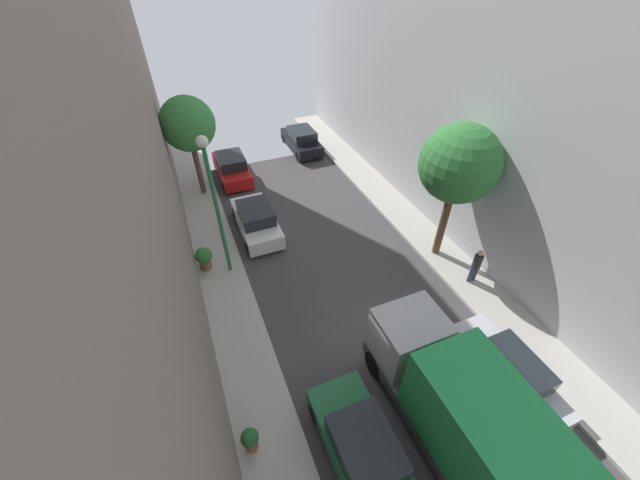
# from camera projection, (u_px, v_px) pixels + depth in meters

# --- Properties ---
(ground) EXTENTS (32.00, 32.00, 0.00)m
(ground) POSITION_uv_depth(u_px,v_px,m) (387.00, 346.00, 13.45)
(ground) COLOR #423F42
(sidewalk_left) EXTENTS (2.00, 44.00, 0.15)m
(sidewalk_left) POSITION_uv_depth(u_px,v_px,m) (257.00, 394.00, 11.94)
(sidewalk_left) COLOR #B7B2A8
(sidewalk_left) RESTS_ON ground
(sidewalk_right) EXTENTS (2.00, 44.00, 0.15)m
(sidewalk_right) POSITION_uv_depth(u_px,v_px,m) (492.00, 305.00, 14.87)
(sidewalk_right) COLOR #B7B2A8
(sidewalk_right) RESTS_ON ground
(parked_car_left_1) EXTENTS (1.78, 4.20, 1.57)m
(parked_car_left_1) POSITION_uv_depth(u_px,v_px,m) (363.00, 451.00, 10.04)
(parked_car_left_1) COLOR #1E6638
(parked_car_left_1) RESTS_ON ground
(parked_car_left_2) EXTENTS (1.78, 4.20, 1.57)m
(parked_car_left_2) POSITION_uv_depth(u_px,v_px,m) (256.00, 220.00, 18.26)
(parked_car_left_2) COLOR white
(parked_car_left_2) RESTS_ON ground
(parked_car_left_3) EXTENTS (1.78, 4.20, 1.57)m
(parked_car_left_3) POSITION_uv_depth(u_px,v_px,m) (232.00, 167.00, 22.47)
(parked_car_left_3) COLOR red
(parked_car_left_3) RESTS_ON ground
(parked_car_right_2) EXTENTS (1.78, 4.20, 1.57)m
(parked_car_right_2) POSITION_uv_depth(u_px,v_px,m) (505.00, 373.00, 11.82)
(parked_car_right_2) COLOR silver
(parked_car_right_2) RESTS_ON ground
(parked_car_right_3) EXTENTS (1.78, 4.20, 1.57)m
(parked_car_right_3) POSITION_uv_depth(u_px,v_px,m) (302.00, 140.00, 25.49)
(parked_car_right_3) COLOR black
(parked_car_right_3) RESTS_ON ground
(delivery_truck) EXTENTS (2.26, 6.60, 3.38)m
(delivery_truck) POSITION_uv_depth(u_px,v_px,m) (462.00, 411.00, 9.81)
(delivery_truck) COLOR #4C4C51
(delivery_truck) RESTS_ON ground
(pedestrian) EXTENTS (0.40, 0.36, 1.72)m
(pedestrian) POSITION_uv_depth(u_px,v_px,m) (476.00, 265.00, 15.24)
(pedestrian) COLOR #2D334C
(pedestrian) RESTS_ON sidewalk_right
(street_tree_0) EXTENTS (2.85, 2.85, 5.57)m
(street_tree_0) POSITION_uv_depth(u_px,v_px,m) (188.00, 125.00, 18.73)
(street_tree_0) COLOR brown
(street_tree_0) RESTS_ON sidewalk_left
(street_tree_1) EXTENTS (3.22, 3.22, 6.29)m
(street_tree_1) POSITION_uv_depth(u_px,v_px,m) (459.00, 165.00, 14.29)
(street_tree_1) COLOR brown
(street_tree_1) RESTS_ON sidewalk_right
(potted_plant_1) EXTENTS (0.52, 0.52, 0.91)m
(potted_plant_1) POSITION_uv_depth(u_px,v_px,m) (250.00, 439.00, 10.31)
(potted_plant_1) COLOR brown
(potted_plant_1) RESTS_ON sidewalk_left
(potted_plant_4) EXTENTS (0.75, 0.75, 1.12)m
(potted_plant_4) POSITION_uv_depth(u_px,v_px,m) (204.00, 257.00, 16.03)
(potted_plant_4) COLOR brown
(potted_plant_4) RESTS_ON sidewalk_left
(lamp_post) EXTENTS (0.44, 0.44, 6.39)m
(lamp_post) POSITION_uv_depth(u_px,v_px,m) (213.00, 192.00, 13.72)
(lamp_post) COLOR #26723F
(lamp_post) RESTS_ON sidewalk_left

